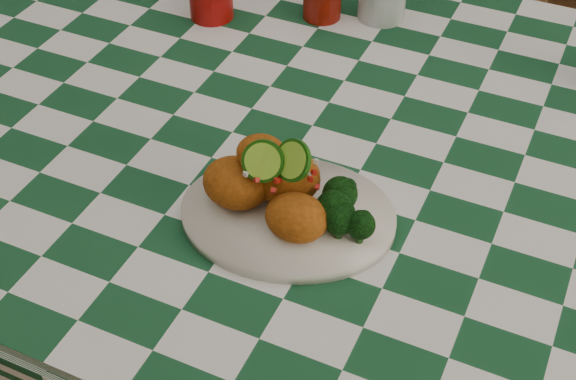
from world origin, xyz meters
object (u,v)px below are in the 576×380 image
at_px(plate, 288,216).
at_px(fried_chicken_pile, 283,178).
at_px(dining_table, 308,294).
at_px(wooden_chair_left, 284,48).

distance_m(plate, fried_chicken_pile, 0.06).
relative_size(dining_table, plate, 5.84).
bearing_deg(fried_chicken_pile, wooden_chair_left, 114.97).
distance_m(plate, wooden_chair_left, 1.08).
relative_size(dining_table, fried_chicken_pile, 9.78).
bearing_deg(fried_chicken_pile, plate, 0.00).
height_order(dining_table, fried_chicken_pile, fried_chicken_pile).
bearing_deg(wooden_chair_left, dining_table, -54.23).
bearing_deg(wooden_chair_left, fried_chicken_pile, -57.34).
xyz_separation_m(fried_chicken_pile, wooden_chair_left, (-0.43, 0.91, -0.45)).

